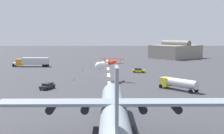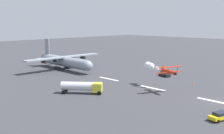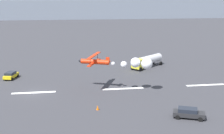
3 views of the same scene
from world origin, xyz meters
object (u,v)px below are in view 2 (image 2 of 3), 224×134
Objects in this scene: cargo_transport_plane at (66,61)px; airport_staff_sedan at (220,116)px; stunt_biplane_red at (155,67)px; followme_car_yellow at (165,74)px; traffic_cone_far at (193,84)px; fuel_tanker_truck at (82,86)px.

cargo_transport_plane is 6.85× the size of airport_staff_sedan.
cargo_transport_plane is at bearing 1.95° from stunt_biplane_red.
cargo_transport_plane is 2.29× the size of stunt_biplane_red.
cargo_transport_plane is 39.10m from stunt_biplane_red.
followme_car_yellow is at bearing -41.63° from airport_staff_sedan.
cargo_transport_plane reaches higher than stunt_biplane_red.
airport_staff_sedan is 6.03× the size of traffic_cone_far.
fuel_tanker_truck is 32.42m from airport_staff_sedan.
traffic_cone_far is at bearing -125.35° from stunt_biplane_red.
fuel_tanker_truck is at bearing 60.77° from traffic_cone_far.
fuel_tanker_truck is 32.32m from followme_car_yellow.
stunt_biplane_red is 16.31m from followme_car_yellow.
traffic_cone_far is (-12.85, 5.18, -0.44)m from followme_car_yellow.
stunt_biplane_red is 2.77× the size of followme_car_yellow.
followme_car_yellow is 39.56m from airport_staff_sedan.
traffic_cone_far is at bearing 158.03° from followme_car_yellow.
cargo_transport_plane reaches higher than traffic_cone_far.
cargo_transport_plane is 34.62m from fuel_tanker_truck.
fuel_tanker_truck is 1.90× the size of followme_car_yellow.
stunt_biplane_red is at bearing 54.65° from traffic_cone_far.
traffic_cone_far is at bearing -119.23° from fuel_tanker_truck.
fuel_tanker_truck is (8.68, 17.95, -3.65)m from stunt_biplane_red.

